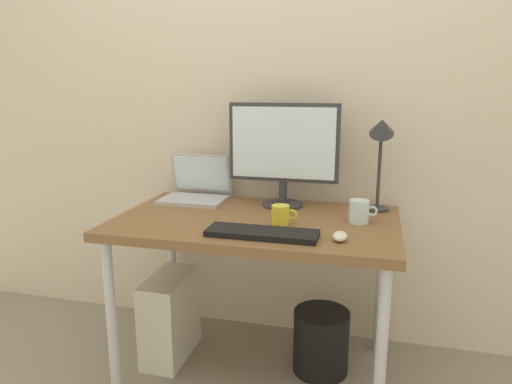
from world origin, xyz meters
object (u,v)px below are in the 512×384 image
keyboard (262,233)px  coffee_mug (281,215)px  glass_cup (359,211)px  computer_tower (170,317)px  desk_lamp (381,142)px  laptop (197,189)px  mouse (340,236)px  monitor (283,149)px  wastebasket (321,341)px  desk (256,233)px

keyboard → coffee_mug: coffee_mug is taller
glass_cup → computer_tower: size_ratio=0.29×
desk_lamp → coffee_mug: desk_lamp is taller
laptop → computer_tower: laptop is taller
mouse → computer_tower: (-0.83, 0.22, -0.56)m
monitor → wastebasket: bearing=-38.2°
mouse → computer_tower: 1.02m
desk_lamp → keyboard: desk_lamp is taller
desk → glass_cup: size_ratio=10.29×
laptop → glass_cup: laptop is taller
coffee_mug → mouse: bearing=-30.9°
mouse → wastebasket: mouse is taller
wastebasket → desk_lamp: bearing=39.0°
desk → glass_cup: glass_cup is taller
keyboard → glass_cup: glass_cup is taller
monitor → desk_lamp: 0.45m
desk_lamp → glass_cup: size_ratio=3.83×
keyboard → coffee_mug: (0.04, 0.18, 0.03)m
mouse → desk_lamp: bearing=73.6°
laptop → computer_tower: bearing=-103.3°
laptop → computer_tower: 0.65m
coffee_mug → computer_tower: (-0.57, 0.07, -0.58)m
desk → coffee_mug: 0.18m
laptop → keyboard: 0.68m
keyboard → glass_cup: (0.36, 0.28, 0.04)m
keyboard → coffee_mug: size_ratio=3.97×
desk → glass_cup: bearing=6.1°
desk → wastebasket: bearing=12.2°
desk_lamp → mouse: desk_lamp is taller
desk → wastebasket: desk is taller
desk → mouse: (0.38, -0.22, 0.09)m
wastebasket → computer_tower: bearing=-175.5°
keyboard → laptop: bearing=133.2°
coffee_mug → computer_tower: coffee_mug is taller
mouse → wastebasket: bearing=107.0°
wastebasket → glass_cup: bearing=-6.6°
desk_lamp → coffee_mug: (-0.40, -0.30, -0.29)m
wastebasket → keyboard: bearing=-125.5°
monitor → laptop: (-0.45, 0.02, -0.22)m
mouse → glass_cup: size_ratio=0.75×
desk_lamp → computer_tower: (-0.96, -0.24, -0.87)m
desk → mouse: 0.45m
keyboard → wastebasket: 0.71m
wastebasket → desk: bearing=-167.8°
desk → keyboard: 0.26m
laptop → wastebasket: 0.97m
coffee_mug → wastebasket: 0.68m
laptop → coffee_mug: laptop is taller
coffee_mug → wastebasket: coffee_mug is taller
desk → glass_cup: 0.46m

